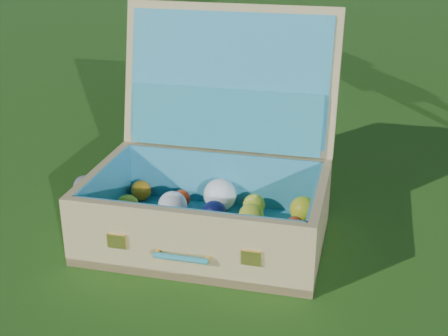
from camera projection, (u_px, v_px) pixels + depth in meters
ground at (287, 254)px, 1.47m from camera, size 60.00×60.00×0.00m
stray_ball at (85, 186)px, 1.75m from camera, size 0.06×0.06×0.06m
suitcase at (213, 172)px, 1.54m from camera, size 0.70×0.67×0.53m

